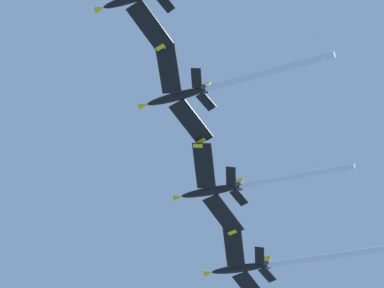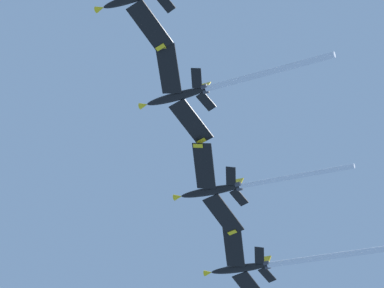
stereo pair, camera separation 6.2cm
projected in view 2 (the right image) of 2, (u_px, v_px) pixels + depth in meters
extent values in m
cone|color=yellow|center=(100.00, 9.00, 127.79)|extent=(2.12, 1.62, 1.63)
ellipsoid|color=black|center=(124.00, 0.00, 126.40)|extent=(3.09, 1.67, 1.71)
cube|color=black|center=(150.00, 26.00, 126.50)|extent=(7.28, 9.59, 1.29)
cube|color=yellow|center=(160.00, 47.00, 127.93)|extent=(1.87, 1.44, 0.66)
cube|color=black|center=(165.00, 2.00, 123.78)|extent=(3.40, 3.99, 0.70)
ellipsoid|color=black|center=(176.00, 97.00, 132.09)|extent=(11.83, 4.56, 5.10)
cone|color=yellow|center=(144.00, 105.00, 134.96)|extent=(2.14, 1.64, 1.65)
ellipsoid|color=black|center=(167.00, 98.00, 133.49)|extent=(3.10, 1.72, 1.74)
cube|color=black|center=(168.00, 69.00, 129.80)|extent=(3.60, 9.05, 1.33)
cube|color=yellow|center=(161.00, 47.00, 128.32)|extent=(1.75, 0.72, 0.69)
cube|color=black|center=(191.00, 122.00, 133.53)|extent=(7.38, 9.56, 1.33)
cube|color=yellow|center=(201.00, 141.00, 134.95)|extent=(1.87, 1.45, 0.69)
cube|color=black|center=(196.00, 78.00, 129.15)|extent=(1.96, 3.69, 0.72)
cube|color=black|center=(206.00, 101.00, 130.76)|extent=(3.43, 3.98, 0.72)
cube|color=yellow|center=(203.00, 87.00, 131.20)|extent=(3.11, 0.98, 3.42)
cylinder|color=#38383D|center=(204.00, 87.00, 129.37)|extent=(1.37, 1.08, 1.08)
cylinder|color=#38383D|center=(206.00, 91.00, 129.68)|extent=(1.37, 1.08, 1.08)
cylinder|color=white|center=(268.00, 72.00, 124.51)|extent=(21.73, 6.68, 8.33)
ellipsoid|color=black|center=(210.00, 191.00, 138.17)|extent=(11.88, 4.26, 5.05)
cone|color=yellow|center=(178.00, 197.00, 140.95)|extent=(2.12, 1.60, 1.64)
ellipsoid|color=black|center=(201.00, 191.00, 139.54)|extent=(3.09, 1.65, 1.73)
cube|color=black|center=(204.00, 166.00, 135.87)|extent=(3.60, 9.05, 1.32)
cube|color=yellow|center=(198.00, 146.00, 134.38)|extent=(1.76, 0.72, 0.68)
cube|color=black|center=(223.00, 215.00, 139.64)|extent=(7.21, 9.60, 1.32)
cube|color=yellow|center=(232.00, 232.00, 141.08)|extent=(1.87, 1.42, 0.68)
cube|color=black|center=(231.00, 176.00, 135.29)|extent=(2.05, 3.73, 0.72)
cube|color=black|center=(239.00, 197.00, 136.91)|extent=(3.37, 3.99, 0.72)
cube|color=yellow|center=(236.00, 183.00, 137.35)|extent=(3.11, 0.90, 3.41)
cylinder|color=#38383D|center=(238.00, 184.00, 135.52)|extent=(1.35, 1.05, 1.07)
cylinder|color=#38383D|center=(240.00, 188.00, 135.84)|extent=(1.35, 1.05, 1.07)
cylinder|color=white|center=(295.00, 176.00, 131.22)|extent=(19.99, 5.49, 7.43)
ellipsoid|color=black|center=(239.00, 269.00, 144.86)|extent=(11.86, 4.40, 5.06)
cone|color=yellow|center=(208.00, 273.00, 147.68)|extent=(2.13, 1.62, 1.64)
ellipsoid|color=black|center=(230.00, 268.00, 146.25)|extent=(3.10, 1.68, 1.73)
cube|color=black|center=(234.00, 246.00, 142.57)|extent=(3.49, 9.00, 1.32)
cube|color=yellow|center=(228.00, 228.00, 141.09)|extent=(1.75, 0.70, 0.68)
cube|color=black|center=(259.00, 256.00, 141.96)|extent=(2.01, 3.72, 0.72)
cube|color=black|center=(267.00, 275.00, 143.57)|extent=(3.40, 3.99, 0.72)
cube|color=yellow|center=(264.00, 261.00, 144.02)|extent=(3.11, 0.94, 3.41)
cylinder|color=#38383D|center=(266.00, 263.00, 142.19)|extent=(1.36, 1.07, 1.07)
cylinder|color=#38383D|center=(268.00, 267.00, 142.50)|extent=(1.36, 1.07, 1.07)
cylinder|color=white|center=(331.00, 256.00, 137.05)|extent=(23.46, 6.81, 8.83)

